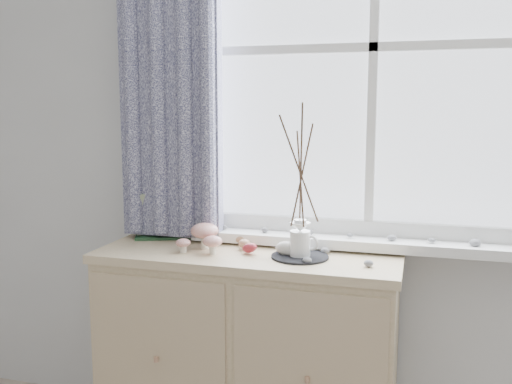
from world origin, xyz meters
TOP-DOWN VIEW (x-y plane):
  - sideboard at (-0.15, 1.75)m, footprint 1.20×0.45m
  - botanical_book at (-0.56, 1.86)m, footprint 0.33×0.24m
  - toadstool_cluster at (-0.32, 1.73)m, footprint 0.19×0.17m
  - wooden_eggs at (-0.17, 1.79)m, footprint 0.13×0.17m
  - songbird_figurine at (0.01, 1.74)m, footprint 0.13×0.08m
  - crocheted_doily at (0.07, 1.73)m, footprint 0.22×0.22m
  - twig_pitcher at (0.07, 1.73)m, footprint 0.26×0.26m
  - sideboard_pebbles at (0.15, 1.75)m, footprint 0.33×0.23m

SIDE VIEW (x-z plane):
  - sideboard at x=-0.15m, z-range 0.00..0.85m
  - crocheted_doily at x=0.07m, z-range 0.85..0.86m
  - sideboard_pebbles at x=0.15m, z-range 0.85..0.87m
  - wooden_eggs at x=-0.17m, z-range 0.84..0.90m
  - songbird_figurine at x=0.01m, z-range 0.85..0.91m
  - toadstool_cluster at x=-0.32m, z-range 0.86..0.97m
  - botanical_book at x=-0.56m, z-range 0.85..1.06m
  - twig_pitcher at x=0.07m, z-range 0.89..1.49m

